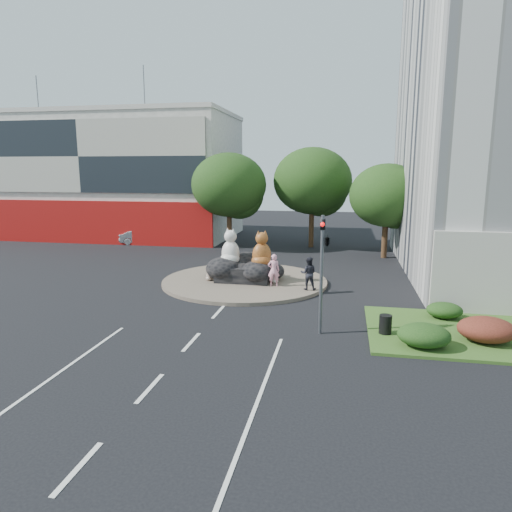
{
  "coord_description": "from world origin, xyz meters",
  "views": [
    {
      "loc": [
        5.84,
        -16.49,
        6.79
      ],
      "look_at": [
        1.02,
        8.38,
        2.0
      ],
      "focal_mm": 32.0,
      "sensor_mm": 36.0,
      "label": 1
    }
  ],
  "objects_px": {
    "cat_tabby": "(262,249)",
    "kitten_calico": "(209,274)",
    "cat_white": "(231,247)",
    "kitten_white": "(275,277)",
    "litter_bin": "(385,324)",
    "pedestrian_pink": "(274,270)",
    "pedestrian_dark": "(308,273)",
    "parked_car": "(143,237)"
  },
  "relations": [
    {
      "from": "parked_car",
      "to": "cat_tabby",
      "type": "bearing_deg",
      "value": -144.29
    },
    {
      "from": "kitten_calico",
      "to": "pedestrian_pink",
      "type": "height_order",
      "value": "pedestrian_pink"
    },
    {
      "from": "cat_white",
      "to": "pedestrian_pink",
      "type": "distance_m",
      "value": 3.26
    },
    {
      "from": "kitten_calico",
      "to": "pedestrian_dark",
      "type": "bearing_deg",
      "value": 36.74
    },
    {
      "from": "cat_white",
      "to": "pedestrian_pink",
      "type": "relative_size",
      "value": 1.2
    },
    {
      "from": "kitten_white",
      "to": "kitten_calico",
      "type": "bearing_deg",
      "value": 167.0
    },
    {
      "from": "cat_white",
      "to": "cat_tabby",
      "type": "relative_size",
      "value": 1.02
    },
    {
      "from": "pedestrian_dark",
      "to": "parked_car",
      "type": "height_order",
      "value": "pedestrian_dark"
    },
    {
      "from": "kitten_calico",
      "to": "kitten_white",
      "type": "bearing_deg",
      "value": 48.33
    },
    {
      "from": "kitten_calico",
      "to": "pedestrian_pink",
      "type": "distance_m",
      "value": 4.11
    },
    {
      "from": "kitten_white",
      "to": "litter_bin",
      "type": "bearing_deg",
      "value": -66.89
    },
    {
      "from": "cat_white",
      "to": "pedestrian_dark",
      "type": "height_order",
      "value": "cat_white"
    },
    {
      "from": "cat_white",
      "to": "pedestrian_dark",
      "type": "relative_size",
      "value": 1.21
    },
    {
      "from": "kitten_white",
      "to": "parked_car",
      "type": "bearing_deg",
      "value": 122.7
    },
    {
      "from": "parked_car",
      "to": "kitten_white",
      "type": "bearing_deg",
      "value": -143.03
    },
    {
      "from": "kitten_calico",
      "to": "pedestrian_pink",
      "type": "relative_size",
      "value": 0.43
    },
    {
      "from": "cat_white",
      "to": "kitten_calico",
      "type": "bearing_deg",
      "value": -126.69
    },
    {
      "from": "pedestrian_dark",
      "to": "cat_white",
      "type": "bearing_deg",
      "value": -20.71
    },
    {
      "from": "pedestrian_pink",
      "to": "litter_bin",
      "type": "bearing_deg",
      "value": 116.86
    },
    {
      "from": "kitten_calico",
      "to": "litter_bin",
      "type": "height_order",
      "value": "kitten_calico"
    },
    {
      "from": "cat_tabby",
      "to": "kitten_calico",
      "type": "distance_m",
      "value": 3.56
    },
    {
      "from": "parked_car",
      "to": "pedestrian_pink",
      "type": "bearing_deg",
      "value": -144.52
    },
    {
      "from": "cat_white",
      "to": "pedestrian_pink",
      "type": "height_order",
      "value": "cat_white"
    },
    {
      "from": "kitten_white",
      "to": "litter_bin",
      "type": "height_order",
      "value": "kitten_white"
    },
    {
      "from": "kitten_white",
      "to": "pedestrian_pink",
      "type": "bearing_deg",
      "value": -102.27
    },
    {
      "from": "cat_tabby",
      "to": "kitten_white",
      "type": "distance_m",
      "value": 1.84
    },
    {
      "from": "kitten_calico",
      "to": "litter_bin",
      "type": "bearing_deg",
      "value": 9.96
    },
    {
      "from": "parked_car",
      "to": "litter_bin",
      "type": "bearing_deg",
      "value": -146.12
    },
    {
      "from": "parked_car",
      "to": "litter_bin",
      "type": "relative_size",
      "value": 5.21
    },
    {
      "from": "pedestrian_pink",
      "to": "litter_bin",
      "type": "height_order",
      "value": "pedestrian_pink"
    },
    {
      "from": "cat_tabby",
      "to": "parked_car",
      "type": "distance_m",
      "value": 18.81
    },
    {
      "from": "cat_white",
      "to": "pedestrian_dark",
      "type": "bearing_deg",
      "value": 9.0
    },
    {
      "from": "cat_white",
      "to": "cat_tabby",
      "type": "bearing_deg",
      "value": 20.31
    },
    {
      "from": "cat_tabby",
      "to": "kitten_white",
      "type": "xyz_separation_m",
      "value": [
        0.83,
        -0.2,
        -1.63
      ]
    },
    {
      "from": "pedestrian_pink",
      "to": "pedestrian_dark",
      "type": "bearing_deg",
      "value": 153.96
    },
    {
      "from": "cat_tabby",
      "to": "kitten_calico",
      "type": "bearing_deg",
      "value": 154.04
    },
    {
      "from": "cat_tabby",
      "to": "pedestrian_pink",
      "type": "xyz_separation_m",
      "value": [
        0.87,
        -0.94,
        -1.07
      ]
    },
    {
      "from": "cat_white",
      "to": "parked_car",
      "type": "bearing_deg",
      "value": 159.8
    },
    {
      "from": "kitten_calico",
      "to": "pedestrian_pink",
      "type": "bearing_deg",
      "value": 37.96
    },
    {
      "from": "pedestrian_dark",
      "to": "litter_bin",
      "type": "relative_size",
      "value": 2.37
    },
    {
      "from": "kitten_calico",
      "to": "kitten_white",
      "type": "xyz_separation_m",
      "value": [
        4.0,
        0.14,
        -0.03
      ]
    },
    {
      "from": "pedestrian_dark",
      "to": "kitten_calico",
      "type": "bearing_deg",
      "value": -12.01
    }
  ]
}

